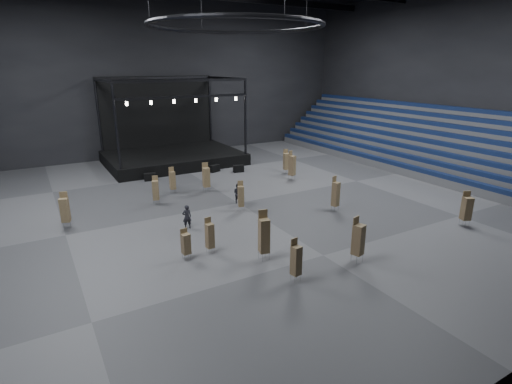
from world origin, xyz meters
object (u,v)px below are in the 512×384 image
flight_case_mid (215,168)px  chair_stack_10 (241,196)px  chair_stack_0 (172,180)px  stage (171,149)px  chair_stack_9 (296,260)px  chair_stack_5 (286,161)px  chair_stack_12 (156,190)px  chair_stack_1 (206,177)px  chair_stack_3 (186,243)px  flight_case_left (150,177)px  chair_stack_8 (65,209)px  chair_stack_11 (467,208)px  chair_stack_4 (264,235)px  chair_stack_7 (336,194)px  flight_case_right (239,169)px  crew_member (238,193)px  chair_stack_13 (358,239)px  chair_stack_6 (292,165)px  man_center (187,217)px  chair_stack_2 (210,235)px

flight_case_mid → chair_stack_10: (-3.04, -11.45, 0.82)m
chair_stack_0 → stage: bearing=74.4°
chair_stack_9 → chair_stack_10: 10.64m
stage → chair_stack_5: stage is taller
chair_stack_10 → chair_stack_12: (-5.04, 4.60, 0.01)m
chair_stack_1 → chair_stack_10: (0.34, -5.66, -0.15)m
chair_stack_3 → flight_case_left: bearing=74.8°
flight_case_left → chair_stack_8: chair_stack_8 is taller
chair_stack_8 → chair_stack_11: size_ratio=1.02×
flight_case_mid → chair_stack_12: (-8.08, -6.84, 0.83)m
chair_stack_4 → stage: bearing=95.4°
chair_stack_7 → chair_stack_11: size_ratio=1.10×
flight_case_right → chair_stack_7: chair_stack_7 is taller
chair_stack_11 → crew_member: bearing=156.9°
chair_stack_7 → chair_stack_13: size_ratio=1.02×
flight_case_mid → chair_stack_6: size_ratio=0.39×
chair_stack_7 → chair_stack_8: (-17.70, 6.48, -0.05)m
flight_case_right → chair_stack_12: bearing=-151.3°
chair_stack_3 → chair_stack_10: 8.32m
stage → chair_stack_6: stage is taller
chair_stack_7 → flight_case_left: bearing=108.8°
chair_stack_1 → chair_stack_10: 5.67m
chair_stack_9 → man_center: (-2.30, 9.14, -0.35)m
chair_stack_7 → chair_stack_3: bearing=174.7°
flight_case_mid → chair_stack_7: (3.04, -14.93, 0.99)m
chair_stack_3 → crew_member: chair_stack_3 is taller
chair_stack_8 → man_center: (6.92, -4.22, -0.47)m
flight_case_mid → chair_stack_9: size_ratio=0.47×
chair_stack_12 → flight_case_mid: bearing=62.1°
chair_stack_5 → chair_stack_7: 11.14m
chair_stack_0 → chair_stack_2: 12.15m
flight_case_right → chair_stack_12: size_ratio=0.47×
chair_stack_12 → crew_member: (5.64, -2.99, -0.37)m
stage → chair_stack_12: bearing=-113.2°
chair_stack_13 → chair_stack_2: bearing=126.1°
chair_stack_0 → chair_stack_10: chair_stack_10 is taller
flight_case_mid → chair_stack_7: 15.27m
stage → chair_stack_5: bearing=-51.8°
chair_stack_2 → chair_stack_10: chair_stack_10 is taller
chair_stack_13 → chair_stack_10: bearing=83.0°
chair_stack_5 → chair_stack_6: chair_stack_6 is taller
flight_case_left → chair_stack_9: bearing=-86.9°
stage → man_center: 19.83m
stage → chair_stack_2: bearing=-103.3°
chair_stack_5 → chair_stack_1: bearing=-156.0°
flight_case_mid → chair_stack_13: 21.87m
chair_stack_10 → man_center: bearing=-145.9°
chair_stack_4 → chair_stack_6: size_ratio=1.05×
chair_stack_6 → man_center: (-12.86, -6.34, -0.60)m
flight_case_left → flight_case_right: bearing=-9.0°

